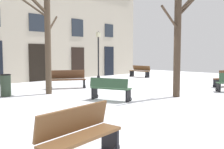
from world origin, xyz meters
TOP-DOWN VIEW (x-y plane):
  - ground_plane at (0.00, 0.00)m, footprint 30.33×30.33m
  - building_facade at (-0.01, 8.53)m, footprint 18.95×0.60m
  - tree_near_facade at (0.88, -1.31)m, footprint 2.74×1.21m
  - tree_center at (-2.53, 3.21)m, footprint 2.10×1.56m
  - streetlamp at (3.83, 6.88)m, footprint 0.30×0.30m
  - litter_bin at (-4.13, 3.87)m, footprint 0.45×0.45m
  - bench_near_lamp at (-5.93, -3.51)m, footprint 1.59×0.63m
  - bench_by_litter_bin at (6.96, 5.51)m, footprint 0.64×1.80m
  - bench_far_corner at (-1.70, 0.07)m, footprint 0.96×1.64m
  - bench_near_center_tree at (-0.86, 4.08)m, footprint 1.84×1.32m

SIDE VIEW (x-z plane):
  - ground_plane at x=0.00m, z-range 0.00..0.00m
  - bench_far_corner at x=-1.70m, z-range 0.02..0.89m
  - bench_by_litter_bin at x=6.96m, z-range 0.02..0.91m
  - bench_near_lamp at x=-5.93m, z-range 0.01..0.92m
  - litter_bin at x=-4.13m, z-range 0.00..0.93m
  - bench_near_center_tree at x=-0.86m, z-range 0.02..0.97m
  - streetlamp at x=3.83m, z-range 0.40..3.84m
  - tree_center at x=-2.53m, z-range 0.11..4.50m
  - tree_near_facade at x=0.88m, z-range 0.04..4.59m
  - building_facade at x=-0.01m, z-range 0.03..7.75m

